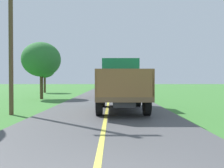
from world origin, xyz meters
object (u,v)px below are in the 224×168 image
roadside_tree_near_left (42,60)px  roadside_tree_mid_right (45,68)px  banana_truck_far (113,82)px  utility_pole_roadside (11,27)px  banana_truck_near (121,83)px

roadside_tree_near_left → roadside_tree_mid_right: roadside_tree_near_left is taller
banana_truck_far → roadside_tree_near_left: bearing=-157.3°
utility_pole_roadside → roadside_tree_mid_right: 19.49m
banana_truck_near → roadside_tree_mid_right: bearing=118.7°
utility_pole_roadside → roadside_tree_mid_right: size_ratio=1.71×
banana_truck_far → utility_pole_roadside: bearing=-112.6°
utility_pole_roadside → roadside_tree_near_left: (-1.42, 9.03, -0.69)m
banana_truck_near → banana_truck_far: same height
banana_truck_far → roadside_tree_near_left: size_ratio=1.16×
banana_truck_near → roadside_tree_mid_right: size_ratio=1.28×
banana_truck_far → roadside_tree_near_left: (-6.27, -2.62, 2.00)m
banana_truck_far → utility_pole_roadside: (-4.85, -11.66, 2.69)m
banana_truck_far → utility_pole_roadside: utility_pole_roadside is taller
roadside_tree_near_left → banana_truck_near: bearing=-47.3°
banana_truck_near → utility_pole_roadside: 6.18m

